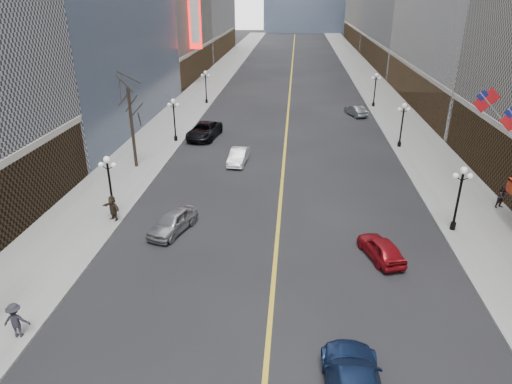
% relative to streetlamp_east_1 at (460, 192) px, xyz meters
% --- Properties ---
extents(sidewalk_east, '(6.00, 230.00, 0.15)m').
position_rel_streetlamp_east_1_xyz_m(sidewalk_east, '(2.20, 40.00, -2.83)').
color(sidewalk_east, gray).
rests_on(sidewalk_east, ground).
extents(sidewalk_west, '(6.00, 230.00, 0.15)m').
position_rel_streetlamp_east_1_xyz_m(sidewalk_west, '(-25.80, 40.00, -2.83)').
color(sidewalk_west, gray).
rests_on(sidewalk_west, ground).
extents(lane_line, '(0.25, 200.00, 0.02)m').
position_rel_streetlamp_east_1_xyz_m(lane_line, '(-11.80, 50.00, -2.89)').
color(lane_line, gold).
rests_on(lane_line, ground).
extents(streetlamp_east_1, '(1.26, 0.44, 4.52)m').
position_rel_streetlamp_east_1_xyz_m(streetlamp_east_1, '(0.00, 0.00, 0.00)').
color(streetlamp_east_1, black).
rests_on(streetlamp_east_1, sidewalk_east).
extents(streetlamp_east_2, '(1.26, 0.44, 4.52)m').
position_rel_streetlamp_east_1_xyz_m(streetlamp_east_2, '(0.00, 18.00, 0.00)').
color(streetlamp_east_2, black).
rests_on(streetlamp_east_2, sidewalk_east).
extents(streetlamp_east_3, '(1.26, 0.44, 4.52)m').
position_rel_streetlamp_east_1_xyz_m(streetlamp_east_3, '(0.00, 36.00, 0.00)').
color(streetlamp_east_3, black).
rests_on(streetlamp_east_3, sidewalk_east).
extents(streetlamp_west_1, '(1.26, 0.44, 4.52)m').
position_rel_streetlamp_east_1_xyz_m(streetlamp_west_1, '(-23.60, 0.00, 0.00)').
color(streetlamp_west_1, black).
rests_on(streetlamp_west_1, sidewalk_west).
extents(streetlamp_west_2, '(1.26, 0.44, 4.52)m').
position_rel_streetlamp_east_1_xyz_m(streetlamp_west_2, '(-23.60, 18.00, 0.00)').
color(streetlamp_west_2, black).
rests_on(streetlamp_west_2, sidewalk_west).
extents(streetlamp_west_3, '(1.26, 0.44, 4.52)m').
position_rel_streetlamp_east_1_xyz_m(streetlamp_west_3, '(-23.60, 36.00, 0.00)').
color(streetlamp_west_3, black).
rests_on(streetlamp_west_3, sidewalk_west).
extents(flag_5, '(2.87, 0.12, 2.87)m').
position_rel_streetlamp_east_1_xyz_m(flag_5, '(3.51, 7.00, 4.39)').
color(flag_5, '#B2B2B7').
rests_on(flag_5, ground).
extents(theatre_marquee, '(2.00, 0.55, 12.00)m').
position_rel_streetlamp_east_1_xyz_m(theatre_marquee, '(-27.68, 50.00, 9.10)').
color(theatre_marquee, red).
rests_on(theatre_marquee, ground).
extents(tree_west_far, '(3.60, 3.60, 7.92)m').
position_rel_streetlamp_east_1_xyz_m(tree_west_far, '(-25.30, 10.00, 3.34)').
color(tree_west_far, '#2D231C').
rests_on(tree_west_far, sidewalk_west).
extents(car_nb_near, '(3.04, 4.74, 1.50)m').
position_rel_streetlamp_east_1_xyz_m(car_nb_near, '(-18.87, -1.66, -2.15)').
color(car_nb_near, '#95979C').
rests_on(car_nb_near, ground).
extents(car_nb_mid, '(1.73, 4.26, 1.37)m').
position_rel_streetlamp_east_1_xyz_m(car_nb_mid, '(-16.07, 11.97, -2.21)').
color(car_nb_mid, silver).
rests_on(car_nb_mid, ground).
extents(car_nb_far, '(3.50, 6.35, 1.68)m').
position_rel_streetlamp_east_1_xyz_m(car_nb_far, '(-20.80, 19.69, -2.06)').
color(car_nb_far, black).
rests_on(car_nb_far, ground).
extents(car_sb_mid, '(2.80, 4.31, 1.37)m').
position_rel_streetlamp_east_1_xyz_m(car_sb_mid, '(-5.44, -3.88, -2.22)').
color(car_sb_mid, maroon).
rests_on(car_sb_mid, ground).
extents(car_sb_far, '(2.78, 4.33, 1.35)m').
position_rel_streetlamp_east_1_xyz_m(car_sb_far, '(-3.01, 31.01, -2.23)').
color(car_sb_far, '#575C60').
rests_on(car_sb_far, ground).
extents(ped_east_walk, '(0.98, 0.76, 1.78)m').
position_rel_streetlamp_east_1_xyz_m(ped_east_walk, '(4.60, 3.77, -1.86)').
color(ped_east_walk, black).
rests_on(ped_east_walk, sidewalk_east).
extents(ped_west_walk, '(1.22, 0.67, 1.79)m').
position_rel_streetlamp_east_1_xyz_m(ped_west_walk, '(-23.44, -12.47, -1.86)').
color(ped_west_walk, '#222129').
rests_on(ped_west_walk, sidewalk_west).
extents(ped_west_far, '(1.70, 1.27, 1.81)m').
position_rel_streetlamp_east_1_xyz_m(ped_west_far, '(-23.40, -0.58, -1.84)').
color(ped_west_far, '#2E2519').
rests_on(ped_west_far, sidewalk_west).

